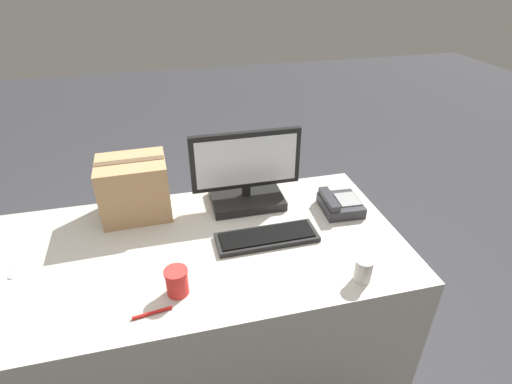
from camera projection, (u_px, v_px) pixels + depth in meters
ground_plane at (205, 358)px, 2.08m from camera, size 12.00×12.00×0.00m
office_desk at (200, 308)px, 1.89m from camera, size 1.80×0.90×0.75m
monitor at (246, 178)px, 1.92m from camera, size 0.53×0.25×0.38m
keyboard at (267, 237)px, 1.73m from camera, size 0.44×0.16×0.03m
desk_phone at (340, 204)px, 1.92m from camera, size 0.19×0.21×0.08m
paper_cup_left at (177, 282)px, 1.44m from camera, size 0.09×0.09×0.11m
paper_cup_right at (363, 270)px, 1.50m from camera, size 0.07×0.07×0.10m
spoon at (14, 270)px, 1.57m from camera, size 0.03×0.16×0.00m
cardboard_box at (134, 188)px, 1.84m from camera, size 0.31×0.25×0.28m
pen_marker at (152, 313)px, 1.38m from camera, size 0.14×0.03×0.01m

